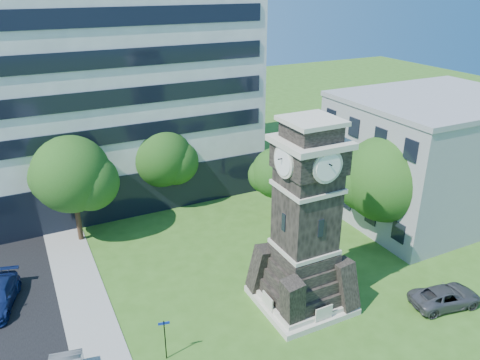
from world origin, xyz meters
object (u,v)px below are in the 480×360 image
car_east_lot (445,297)px  clock_tower (305,231)px  street_sign (165,335)px  park_bench (310,301)px

car_east_lot → clock_tower: bearing=72.1°
street_sign → park_bench: bearing=13.1°
clock_tower → street_sign: size_ratio=4.78×
park_bench → car_east_lot: bearing=-33.5°
clock_tower → street_sign: bearing=-175.1°
clock_tower → park_bench: clock_tower is taller
park_bench → street_sign: bearing=173.1°
car_east_lot → street_sign: size_ratio=1.79×
clock_tower → car_east_lot: (8.06, -4.33, -4.64)m
car_east_lot → street_sign: bearing=88.8°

